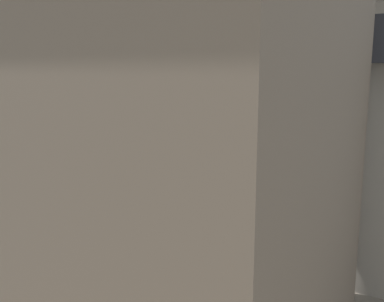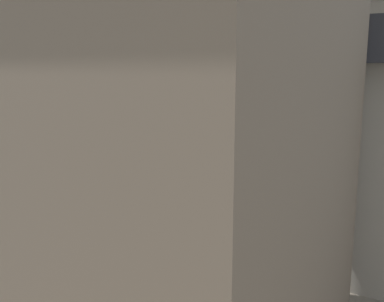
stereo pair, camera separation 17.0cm
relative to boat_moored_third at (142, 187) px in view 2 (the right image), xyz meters
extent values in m
cube|color=brown|center=(0.00, 0.00, -0.03)|extent=(2.37, 5.56, 0.24)
cube|color=brown|center=(0.65, -2.50, 0.20)|extent=(0.98, 0.58, 0.21)
cube|color=brown|center=(-0.65, 2.50, 0.20)|extent=(0.98, 0.58, 0.21)
cube|color=brown|center=(0.45, 0.12, 0.13)|extent=(1.33, 4.84, 0.08)
cube|color=brown|center=(-0.45, -0.12, 0.13)|extent=(1.33, 4.84, 0.08)
cube|color=#232326|center=(4.16, 9.85, -0.02)|extent=(1.21, 5.48, 0.26)
cube|color=#232326|center=(4.06, 12.42, 0.23)|extent=(0.92, 0.39, 0.23)
cube|color=#232326|center=(4.25, 7.27, 0.23)|extent=(0.92, 0.39, 0.23)
cube|color=#232326|center=(3.70, 9.83, 0.15)|extent=(0.26, 4.95, 0.08)
cube|color=#232326|center=(4.62, 9.86, 0.15)|extent=(0.26, 4.95, 0.08)
cube|color=brown|center=(4.09, 28.61, -0.04)|extent=(1.64, 4.03, 0.22)
cube|color=brown|center=(3.69, 30.39, 0.17)|extent=(0.79, 0.51, 0.19)
cube|color=brown|center=(4.48, 26.83, 0.17)|extent=(0.79, 0.51, 0.19)
cube|color=brown|center=(3.73, 28.53, 0.11)|extent=(0.82, 3.39, 0.08)
cube|color=brown|center=(4.44, 28.69, 0.11)|extent=(0.82, 3.39, 0.08)
ellipsoid|color=#4C6B42|center=(4.09, 28.61, 0.27)|extent=(0.93, 1.15, 0.40)
cube|color=#33281E|center=(4.21, 36.05, -0.02)|extent=(1.17, 4.94, 0.25)
cube|color=#33281E|center=(4.37, 38.34, 0.22)|extent=(0.77, 0.41, 0.23)
cube|color=#33281E|center=(4.05, 33.76, 0.22)|extent=(0.77, 0.41, 0.23)
cube|color=#33281E|center=(3.83, 36.08, 0.14)|extent=(0.38, 4.39, 0.08)
cube|color=#33281E|center=(4.59, 36.03, 0.14)|extent=(0.38, 4.39, 0.08)
ellipsoid|color=olive|center=(4.21, 36.05, 0.31)|extent=(0.82, 1.10, 0.41)
cube|color=brown|center=(9.20, -11.80, 4.63)|extent=(4.14, 6.18, 7.80)
cube|color=#4D4135|center=(6.78, -11.80, 3.33)|extent=(0.70, 6.18, 0.16)
cube|color=#4D4135|center=(6.78, -11.80, 5.93)|extent=(0.70, 6.18, 0.16)
cube|color=gray|center=(9.93, -4.77, 3.33)|extent=(5.60, 5.66, 5.20)
cube|color=gray|center=(6.78, -4.77, 3.33)|extent=(0.70, 5.66, 0.16)
cube|color=#2D2D33|center=(9.93, -4.77, 6.05)|extent=(6.50, 6.56, 0.24)
cube|color=#2D2D33|center=(9.93, -4.77, 6.52)|extent=(3.36, 6.56, 0.70)
cube|color=#7F705B|center=(9.23, 2.03, 4.63)|extent=(4.22, 5.07, 7.80)
cube|color=brown|center=(6.78, 2.03, 3.33)|extent=(0.70, 5.07, 0.16)
cube|color=brown|center=(6.78, 2.03, 5.93)|extent=(0.70, 5.07, 0.16)
cube|color=#2D2D33|center=(9.23, 2.03, 8.65)|extent=(5.12, 5.97, 0.24)
cube|color=#75604C|center=(9.65, 9.17, 3.33)|extent=(5.05, 7.45, 5.20)
cube|color=brown|center=(6.78, 9.17, 3.33)|extent=(0.70, 7.45, 0.16)
cube|color=#2D2D33|center=(9.65, 9.17, 6.05)|extent=(5.95, 8.35, 0.24)
cube|color=#2D2D33|center=(9.65, 9.17, 6.52)|extent=(3.03, 8.35, 0.70)
cylinder|color=#473828|center=(5.93, -4.68, 1.23)|extent=(0.20, 0.20, 0.99)
cylinder|color=#473828|center=(5.93, 2.20, 1.21)|extent=(0.20, 0.20, 0.96)
cone|color=#5B6B5B|center=(-9.26, 109.26, 9.47)|extent=(55.11, 55.11, 19.24)
cone|color=#5B6B5B|center=(-6.98, 97.94, 12.30)|extent=(55.59, 55.59, 24.90)
camera|label=1|loc=(12.21, -17.56, 5.76)|focal=40.75mm
camera|label=2|loc=(12.36, -17.48, 5.76)|focal=40.75mm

